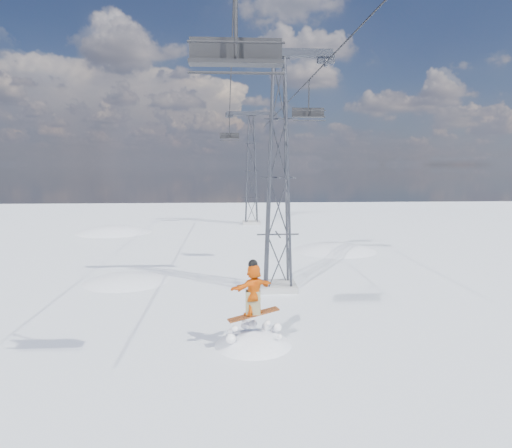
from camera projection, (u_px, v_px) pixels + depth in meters
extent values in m
plane|color=white|center=(280.00, 358.00, 14.54)|extent=(120.00, 120.00, 0.00)
sphere|color=white|center=(131.00, 417.00, 25.00)|extent=(16.00, 16.00, 16.00)
sphere|color=white|center=(332.00, 376.00, 33.95)|extent=(20.00, 20.00, 20.00)
sphere|color=white|center=(119.00, 342.00, 42.86)|extent=(22.00, 22.00, 22.00)
cube|color=#999999|center=(278.00, 286.00, 22.49)|extent=(1.80, 1.80, 0.30)
cube|color=#34363D|center=(279.00, 53.00, 21.06)|extent=(5.00, 0.35, 0.35)
cube|color=#34363D|center=(231.00, 57.00, 20.95)|extent=(0.80, 0.25, 0.50)
cube|color=#34363D|center=(326.00, 58.00, 21.22)|extent=(0.80, 0.25, 0.50)
cube|color=#999999|center=(251.00, 223.00, 47.23)|extent=(1.80, 1.80, 0.30)
cube|color=#34363D|center=(251.00, 113.00, 45.80)|extent=(5.00, 0.35, 0.35)
cube|color=#34363D|center=(229.00, 115.00, 45.69)|extent=(0.80, 0.25, 0.50)
cube|color=#34363D|center=(273.00, 115.00, 45.96)|extent=(0.80, 0.25, 0.50)
cylinder|color=black|center=(230.00, 98.00, 32.35)|extent=(0.06, 51.00, 0.06)
cylinder|color=black|center=(292.00, 98.00, 32.62)|extent=(0.06, 51.00, 0.06)
sphere|color=white|center=(253.00, 393.00, 15.82)|extent=(4.40, 4.40, 4.40)
cube|color=#B85118|center=(254.00, 315.00, 15.14)|extent=(1.77, 0.84, 0.29)
imported|color=orange|center=(254.00, 289.00, 15.03)|extent=(1.61, 1.24, 1.70)
cube|color=olive|center=(254.00, 303.00, 15.09)|extent=(0.60, 0.56, 0.78)
sphere|color=black|center=(254.00, 264.00, 14.92)|extent=(0.32, 0.32, 0.32)
cylinder|color=black|center=(236.00, 8.00, 10.39)|extent=(0.09, 0.09, 2.40)
cube|color=black|center=(236.00, 63.00, 10.55)|extent=(2.19, 0.49, 0.09)
cube|color=black|center=(236.00, 51.00, 10.74)|extent=(2.19, 0.07, 0.60)
cylinder|color=black|center=(236.00, 73.00, 10.31)|extent=(2.19, 0.07, 0.07)
cylinder|color=black|center=(236.00, 42.00, 10.17)|extent=(2.19, 0.05, 0.05)
cylinder|color=black|center=(309.00, 98.00, 25.73)|extent=(0.07, 0.07, 2.04)
cube|color=black|center=(309.00, 117.00, 25.87)|extent=(1.85, 0.42, 0.07)
cube|color=black|center=(308.00, 112.00, 26.03)|extent=(1.85, 0.06, 0.51)
cylinder|color=black|center=(309.00, 121.00, 25.67)|extent=(1.85, 0.06, 0.06)
cylinder|color=black|center=(310.00, 110.00, 25.55)|extent=(1.85, 0.05, 0.05)
cylinder|color=black|center=(229.00, 127.00, 45.06)|extent=(0.08, 0.08, 2.13)
cube|color=black|center=(230.00, 138.00, 45.20)|extent=(1.94, 0.44, 0.08)
cube|color=black|center=(230.00, 135.00, 45.37)|extent=(1.94, 0.06, 0.53)
cylinder|color=black|center=(230.00, 141.00, 44.99)|extent=(1.94, 0.06, 0.06)
cylinder|color=black|center=(230.00, 135.00, 44.87)|extent=(1.94, 0.05, 0.05)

